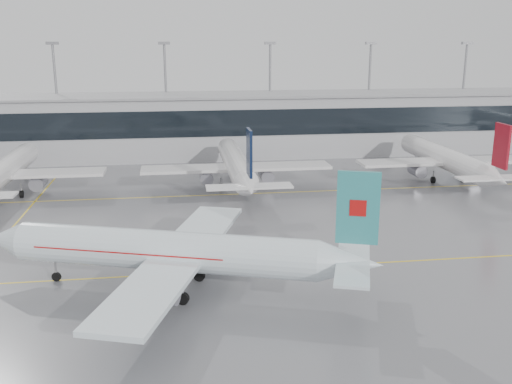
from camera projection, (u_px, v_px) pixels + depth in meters
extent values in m
plane|color=slate|center=(273.00, 269.00, 58.34)|extent=(320.00, 320.00, 0.00)
cube|color=yellow|center=(273.00, 269.00, 58.34)|extent=(120.00, 0.25, 0.01)
cube|color=yellow|center=(239.00, 194.00, 87.06)|extent=(120.00, 0.25, 0.01)
cube|color=yellow|center=(6.00, 235.00, 68.60)|extent=(0.25, 60.00, 0.01)
cube|color=#A3A3A7|center=(221.00, 126.00, 116.18)|extent=(180.00, 15.00, 12.00)
cube|color=black|center=(225.00, 123.00, 108.57)|extent=(180.00, 0.20, 5.00)
cube|color=gray|center=(221.00, 95.00, 114.60)|extent=(182.00, 16.00, 0.40)
cylinder|color=gray|center=(57.00, 100.00, 116.14)|extent=(0.50, 0.50, 22.00)
cube|color=gray|center=(52.00, 43.00, 113.27)|extent=(2.40, 1.00, 0.60)
cylinder|color=gray|center=(166.00, 99.00, 119.15)|extent=(0.50, 0.50, 22.00)
cube|color=gray|center=(164.00, 43.00, 116.28)|extent=(2.40, 1.00, 0.60)
cylinder|color=gray|center=(270.00, 98.00, 122.16)|extent=(0.50, 0.50, 22.00)
cube|color=gray|center=(270.00, 43.00, 119.28)|extent=(2.40, 1.00, 0.60)
cylinder|color=gray|center=(369.00, 96.00, 125.16)|extent=(0.50, 0.50, 22.00)
cube|color=gray|center=(371.00, 43.00, 122.29)|extent=(2.40, 1.00, 0.60)
cylinder|color=gray|center=(463.00, 95.00, 128.17)|extent=(0.50, 0.50, 22.00)
cube|color=gray|center=(467.00, 43.00, 125.30)|extent=(2.40, 1.00, 0.60)
cylinder|color=silver|center=(164.00, 250.00, 52.33)|extent=(27.94, 12.60, 3.71)
cone|color=silver|center=(6.00, 240.00, 55.21)|extent=(4.98, 4.80, 3.71)
cone|color=silver|center=(351.00, 263.00, 49.30)|extent=(6.49, 5.31, 3.71)
cube|color=silver|center=(180.00, 256.00, 52.16)|extent=(14.59, 30.58, 0.45)
cube|color=silver|center=(353.00, 260.00, 49.19)|extent=(6.44, 12.05, 0.25)
cube|color=teal|center=(358.00, 208.00, 47.96)|extent=(3.52, 1.49, 6.32)
cylinder|color=gray|center=(157.00, 292.00, 48.07)|extent=(4.08, 3.15, 2.10)
cylinder|color=gray|center=(191.00, 252.00, 57.20)|extent=(4.08, 3.15, 2.10)
cylinder|color=gray|center=(56.00, 269.00, 55.00)|extent=(0.20, 0.20, 1.62)
cylinder|color=black|center=(56.00, 277.00, 55.20)|extent=(0.95, 0.57, 0.90)
cylinder|color=gray|center=(183.00, 290.00, 50.06)|extent=(0.24, 0.24, 1.62)
cylinder|color=black|center=(183.00, 298.00, 50.27)|extent=(1.19, 0.78, 1.10)
cylinder|color=gray|center=(199.00, 268.00, 55.01)|extent=(0.24, 0.24, 1.62)
cylinder|color=black|center=(199.00, 276.00, 55.21)|extent=(1.19, 0.78, 1.10)
cube|color=#B70F0F|center=(358.00, 208.00, 47.95)|extent=(1.47, 0.88, 1.40)
cube|color=#B70F0F|center=(133.00, 246.00, 52.82)|extent=(18.25, 9.34, 0.12)
cylinder|color=silver|center=(6.00, 170.00, 86.10)|extent=(3.59, 27.36, 3.59)
cone|color=silver|center=(30.00, 151.00, 101.12)|extent=(3.59, 4.00, 3.59)
cube|color=silver|center=(3.00, 175.00, 84.77)|extent=(29.64, 5.00, 0.45)
cylinder|color=gray|center=(38.00, 182.00, 86.29)|extent=(2.10, 3.60, 2.10)
cylinder|color=gray|center=(25.00, 171.00, 96.98)|extent=(0.20, 0.20, 1.56)
cylinder|color=black|center=(25.00, 176.00, 97.18)|extent=(0.30, 0.90, 0.90)
cylinder|color=gray|center=(21.00, 189.00, 84.69)|extent=(0.24, 0.24, 1.56)
cylinder|color=black|center=(22.00, 194.00, 84.89)|extent=(0.45, 1.10, 1.10)
cylinder|color=silver|center=(236.00, 163.00, 90.89)|extent=(3.59, 27.36, 3.59)
cone|color=silver|center=(227.00, 146.00, 105.90)|extent=(3.59, 4.00, 3.59)
cone|color=silver|center=(249.00, 188.00, 75.11)|extent=(3.59, 5.60, 3.59)
cube|color=silver|center=(237.00, 167.00, 89.55)|extent=(29.64, 5.00, 0.45)
cube|color=silver|center=(249.00, 187.00, 74.84)|extent=(11.40, 2.80, 0.25)
cube|color=#0C1832|center=(249.00, 153.00, 73.49)|extent=(0.35, 3.60, 6.12)
cylinder|color=gray|center=(206.00, 177.00, 89.76)|extent=(2.10, 3.60, 2.10)
cylinder|color=gray|center=(266.00, 175.00, 91.07)|extent=(2.10, 3.60, 2.10)
cylinder|color=gray|center=(229.00, 165.00, 101.77)|extent=(0.20, 0.20, 1.56)
cylinder|color=black|center=(229.00, 169.00, 101.96)|extent=(0.30, 0.90, 0.90)
cylinder|color=gray|center=(221.00, 182.00, 88.77)|extent=(0.24, 0.24, 1.56)
cylinder|color=black|center=(221.00, 187.00, 88.96)|extent=(0.45, 1.10, 1.10)
cylinder|color=gray|center=(254.00, 181.00, 89.48)|extent=(0.24, 0.24, 1.56)
cylinder|color=black|center=(254.00, 186.00, 89.68)|extent=(0.45, 1.10, 1.10)
cylinder|color=silver|center=(443.00, 157.00, 95.67)|extent=(3.59, 27.36, 3.59)
cone|color=silver|center=(406.00, 141.00, 110.68)|extent=(3.59, 4.00, 3.59)
cone|color=silver|center=(496.00, 180.00, 79.89)|extent=(3.59, 5.60, 3.59)
cube|color=silver|center=(447.00, 161.00, 94.34)|extent=(29.64, 5.00, 0.45)
cube|color=silver|center=(497.00, 178.00, 79.62)|extent=(11.40, 2.80, 0.25)
cube|color=maroon|center=(502.00, 146.00, 78.28)|extent=(0.35, 3.60, 6.12)
cylinder|color=gray|center=(417.00, 170.00, 94.54)|extent=(2.10, 3.60, 2.10)
cylinder|color=gray|center=(471.00, 168.00, 95.85)|extent=(2.10, 3.60, 2.10)
cylinder|color=gray|center=(416.00, 160.00, 106.55)|extent=(0.20, 0.20, 1.56)
cylinder|color=black|center=(415.00, 164.00, 106.75)|extent=(0.30, 0.90, 0.90)
cylinder|color=gray|center=(433.00, 175.00, 93.55)|extent=(0.24, 0.24, 1.56)
cylinder|color=black|center=(433.00, 180.00, 93.75)|extent=(0.45, 1.10, 1.10)
cylinder|color=gray|center=(463.00, 174.00, 94.26)|extent=(0.24, 0.24, 1.56)
cylinder|color=black|center=(463.00, 179.00, 94.46)|extent=(0.45, 1.10, 1.10)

